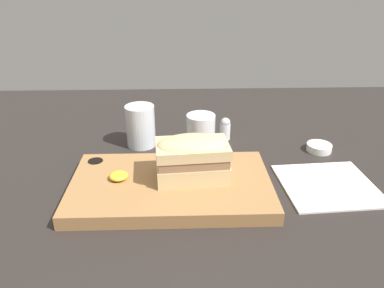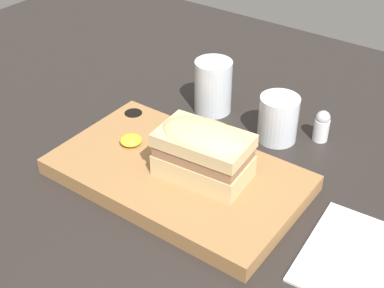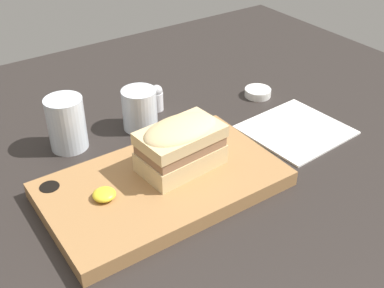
% 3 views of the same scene
% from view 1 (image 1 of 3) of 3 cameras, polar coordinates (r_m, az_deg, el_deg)
% --- Properties ---
extents(dining_table, '(1.65, 1.30, 0.02)m').
position_cam_1_polar(dining_table, '(0.78, -4.81, -7.11)').
color(dining_table, '#282321').
rests_on(dining_table, ground).
extents(serving_board, '(0.39, 0.23, 0.03)m').
position_cam_1_polar(serving_board, '(0.75, -3.28, -6.37)').
color(serving_board, '#9E7042').
rests_on(serving_board, dining_table).
extents(sandwich, '(0.15, 0.10, 0.09)m').
position_cam_1_polar(sandwich, '(0.73, 0.04, -1.85)').
color(sandwich, '#DBBC84').
rests_on(sandwich, serving_board).
extents(mustard_dollop, '(0.04, 0.04, 0.01)m').
position_cam_1_polar(mustard_dollop, '(0.75, -11.11, -4.78)').
color(mustard_dollop, yellow).
rests_on(mustard_dollop, serving_board).
extents(water_glass, '(0.07, 0.07, 0.10)m').
position_cam_1_polar(water_glass, '(0.93, -7.82, 2.35)').
color(water_glass, silver).
rests_on(water_glass, dining_table).
extents(wine_glass, '(0.07, 0.07, 0.08)m').
position_cam_1_polar(wine_glass, '(0.91, 1.35, 1.83)').
color(wine_glass, silver).
rests_on(wine_glass, dining_table).
extents(napkin, '(0.20, 0.19, 0.00)m').
position_cam_1_polar(napkin, '(0.82, 19.98, -5.91)').
color(napkin, white).
rests_on(napkin, dining_table).
extents(salt_shaker, '(0.03, 0.03, 0.06)m').
position_cam_1_polar(salt_shaker, '(0.96, 5.06, 2.38)').
color(salt_shaker, white).
rests_on(salt_shaker, dining_table).
extents(condiment_dish, '(0.06, 0.06, 0.02)m').
position_cam_1_polar(condiment_dish, '(0.96, 18.80, -0.51)').
color(condiment_dish, white).
rests_on(condiment_dish, dining_table).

